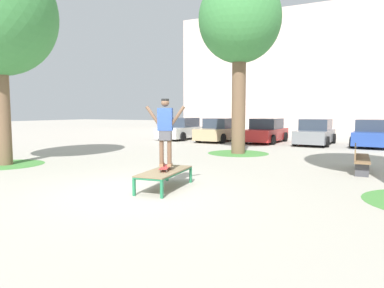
# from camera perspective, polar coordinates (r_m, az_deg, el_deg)

# --- Properties ---
(ground_plane) EXTENTS (120.00, 120.00, 0.00)m
(ground_plane) POSITION_cam_1_polar(r_m,az_deg,el_deg) (8.46, -9.07, -7.84)
(ground_plane) COLOR #B2AA9E
(building_facade) EXTENTS (36.34, 4.00, 12.69)m
(building_facade) POSITION_cam_1_polar(r_m,az_deg,el_deg) (39.17, 24.73, 11.36)
(building_facade) COLOR beige
(building_facade) RESTS_ON ground
(skate_box) EXTENTS (0.98, 1.98, 0.46)m
(skate_box) POSITION_cam_1_polar(r_m,az_deg,el_deg) (8.66, -4.54, -4.69)
(skate_box) COLOR #237A4C
(skate_box) RESTS_ON ground
(skateboard) EXTENTS (0.48, 0.82, 0.09)m
(skateboard) POSITION_cam_1_polar(r_m,az_deg,el_deg) (8.68, -4.39, -3.84)
(skateboard) COLOR #B23333
(skateboard) RESTS_ON skate_box
(skater) EXTENTS (0.96, 0.44, 1.69)m
(skater) POSITION_cam_1_polar(r_m,az_deg,el_deg) (8.58, -4.44, 2.74)
(skater) COLOR brown
(skater) RESTS_ON skateboard
(grass_patch_near_left) EXTENTS (2.67, 2.67, 0.01)m
(grass_patch_near_left) POSITION_cam_1_polar(r_m,az_deg,el_deg) (14.30, -28.49, -3.01)
(grass_patch_near_left) COLOR #47893D
(grass_patch_near_left) RESTS_ON ground
(tree_mid_back) EXTENTS (3.70, 3.70, 8.00)m
(tree_mid_back) POSITION_cam_1_polar(r_m,az_deg,el_deg) (16.50, 7.89, 19.38)
(tree_mid_back) COLOR brown
(tree_mid_back) RESTS_ON ground
(grass_patch_mid_back) EXTENTS (2.81, 2.81, 0.01)m
(grass_patch_mid_back) POSITION_cam_1_polar(r_m,az_deg,el_deg) (16.12, 7.62, -1.52)
(grass_patch_mid_back) COLOR #47893D
(grass_patch_mid_back) RESTS_ON ground
(car_white) EXTENTS (2.05, 4.27, 1.50)m
(car_white) POSITION_cam_1_polar(r_m,az_deg,el_deg) (24.08, -1.67, 2.43)
(car_white) COLOR silver
(car_white) RESTS_ON ground
(car_tan) EXTENTS (2.09, 4.28, 1.50)m
(car_tan) POSITION_cam_1_polar(r_m,az_deg,el_deg) (22.58, 4.60, 2.22)
(car_tan) COLOR tan
(car_tan) RESTS_ON ground
(car_red) EXTENTS (2.11, 4.30, 1.50)m
(car_red) POSITION_cam_1_polar(r_m,az_deg,el_deg) (22.10, 12.16, 2.04)
(car_red) COLOR red
(car_red) RESTS_ON ground
(car_grey) EXTENTS (2.06, 4.27, 1.50)m
(car_grey) POSITION_cam_1_polar(r_m,az_deg,el_deg) (21.45, 19.73, 1.75)
(car_grey) COLOR slate
(car_grey) RESTS_ON ground
(car_blue) EXTENTS (2.11, 4.29, 1.50)m
(car_blue) POSITION_cam_1_polar(r_m,az_deg,el_deg) (21.50, 27.62, 1.46)
(car_blue) COLOR #28479E
(car_blue) RESTS_ON ground
(park_bench) EXTENTS (0.51, 2.41, 0.83)m
(park_bench) POSITION_cam_1_polar(r_m,az_deg,el_deg) (12.31, 26.04, -2.07)
(park_bench) COLOR brown
(park_bench) RESTS_ON ground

